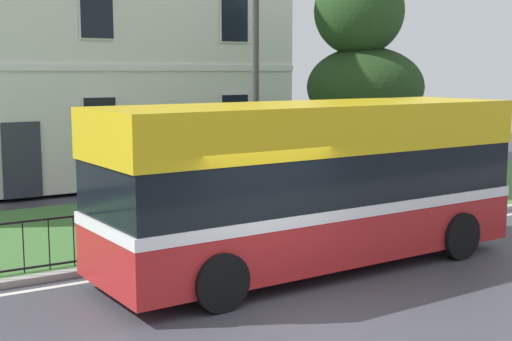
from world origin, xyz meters
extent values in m
cube|color=#3F4049|center=(0.00, 0.00, -0.03)|extent=(60.00, 56.00, 0.06)
cube|color=silver|center=(0.00, 3.65, 0.00)|extent=(54.00, 0.14, 0.01)
cube|color=#9E9E99|center=(0.00, 4.12, 0.06)|extent=(57.00, 0.24, 0.12)
cube|color=#407035|center=(0.00, 7.41, 0.06)|extent=(57.00, 6.34, 0.12)
cube|color=white|center=(-1.32, 12.26, 3.87)|extent=(18.86, 0.06, 0.20)
cube|color=#2D333D|center=(-1.32, 12.25, 1.22)|extent=(1.10, 0.06, 2.20)
cube|color=white|center=(1.04, 12.25, 2.08)|extent=(1.09, 0.04, 1.89)
cube|color=black|center=(1.04, 12.23, 2.08)|extent=(0.99, 0.03, 1.79)
cube|color=white|center=(5.76, 12.25, 2.08)|extent=(1.09, 0.04, 1.89)
cube|color=black|center=(5.76, 12.23, 2.08)|extent=(0.99, 0.03, 1.79)
cube|color=white|center=(1.04, 12.25, 5.63)|extent=(1.09, 0.04, 1.89)
cube|color=black|center=(1.04, 12.23, 5.63)|extent=(0.99, 0.03, 1.79)
cube|color=white|center=(5.76, 12.25, 5.63)|extent=(1.09, 0.04, 1.89)
cube|color=black|center=(5.76, 12.23, 5.63)|extent=(0.99, 0.03, 1.79)
cube|color=black|center=(-1.32, 4.40, 1.07)|extent=(13.93, 0.04, 0.04)
cube|color=black|center=(-1.32, 4.40, 0.20)|extent=(13.93, 0.04, 0.04)
cylinder|color=black|center=(-3.17, 4.40, 0.59)|extent=(0.02, 0.02, 0.95)
cylinder|color=black|center=(-2.71, 4.40, 0.59)|extent=(0.02, 0.02, 0.95)
cylinder|color=black|center=(-2.24, 4.40, 0.59)|extent=(0.02, 0.02, 0.95)
cylinder|color=black|center=(-1.78, 4.40, 0.59)|extent=(0.02, 0.02, 0.95)
cylinder|color=black|center=(-1.32, 4.40, 0.59)|extent=(0.02, 0.02, 0.95)
cylinder|color=black|center=(-0.85, 4.40, 0.59)|extent=(0.02, 0.02, 0.95)
cylinder|color=black|center=(-0.39, 4.40, 0.59)|extent=(0.02, 0.02, 0.95)
cylinder|color=black|center=(0.08, 4.40, 0.59)|extent=(0.02, 0.02, 0.95)
cylinder|color=black|center=(0.54, 4.40, 0.59)|extent=(0.02, 0.02, 0.95)
cylinder|color=black|center=(1.01, 4.40, 0.59)|extent=(0.02, 0.02, 0.95)
cylinder|color=black|center=(1.47, 4.40, 0.59)|extent=(0.02, 0.02, 0.95)
cylinder|color=black|center=(1.93, 4.40, 0.59)|extent=(0.02, 0.02, 0.95)
cylinder|color=black|center=(2.40, 4.40, 0.59)|extent=(0.02, 0.02, 0.95)
cylinder|color=black|center=(2.86, 4.40, 0.59)|extent=(0.02, 0.02, 0.95)
cylinder|color=black|center=(3.33, 4.40, 0.59)|extent=(0.02, 0.02, 0.95)
cylinder|color=black|center=(3.79, 4.40, 0.59)|extent=(0.02, 0.02, 0.95)
cylinder|color=black|center=(4.25, 4.40, 0.59)|extent=(0.02, 0.02, 0.95)
cylinder|color=black|center=(4.72, 4.40, 0.59)|extent=(0.02, 0.02, 0.95)
cylinder|color=black|center=(5.18, 4.40, 0.59)|extent=(0.02, 0.02, 0.95)
cylinder|color=black|center=(5.65, 4.40, 0.59)|extent=(0.02, 0.02, 0.95)
cylinder|color=#423328|center=(7.47, 7.65, 0.82)|extent=(0.51, 0.51, 1.40)
ellipsoid|color=#1D3826|center=(7.33, 7.56, 1.10)|extent=(4.15, 4.15, 2.81)
ellipsoid|color=#1F3A19|center=(7.67, 7.81, 3.29)|extent=(3.46, 3.46, 2.39)
ellipsoid|color=#23421E|center=(7.39, 7.81, 5.49)|extent=(2.62, 2.62, 2.60)
cube|color=#AF2123|center=(1.81, 2.33, 0.78)|extent=(8.63, 2.86, 1.05)
cube|color=white|center=(1.81, 2.33, 1.27)|extent=(8.65, 2.88, 0.20)
cube|color=black|center=(1.81, 2.33, 1.80)|extent=(8.55, 2.81, 0.99)
cube|color=gold|center=(1.81, 2.33, 2.73)|extent=(8.63, 2.86, 0.87)
cube|color=black|center=(6.09, 2.52, 1.75)|extent=(0.15, 2.09, 0.91)
cube|color=black|center=(6.09, 2.52, 2.69)|extent=(0.14, 1.79, 0.56)
cylinder|color=silver|center=(6.05, 3.32, 0.48)|extent=(0.05, 0.20, 0.20)
cylinder|color=silver|center=(6.12, 1.73, 0.48)|extent=(0.05, 0.20, 0.20)
cylinder|color=black|center=(4.56, 3.65, 0.48)|extent=(0.97, 0.34, 0.96)
cylinder|color=black|center=(4.67, 1.27, 0.48)|extent=(0.97, 0.34, 0.96)
cylinder|color=black|center=(-1.06, 3.40, 0.48)|extent=(0.97, 0.34, 0.96)
cylinder|color=black|center=(-0.95, 1.02, 0.48)|extent=(0.97, 0.34, 0.96)
cylinder|color=#333338|center=(2.08, 4.90, 3.09)|extent=(0.14, 0.14, 5.93)
camera|label=1|loc=(-6.09, -8.45, 3.78)|focal=49.52mm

